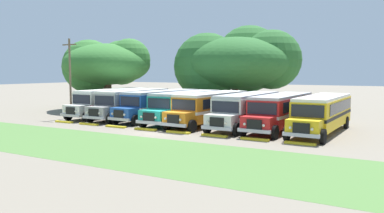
# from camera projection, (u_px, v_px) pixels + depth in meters

# --- Properties ---
(ground_plane) EXTENTS (220.00, 220.00, 0.00)m
(ground_plane) POSITION_uv_depth(u_px,v_px,m) (161.00, 132.00, 30.62)
(ground_plane) COLOR slate
(foreground_grass_strip) EXTENTS (80.00, 8.35, 0.01)m
(foreground_grass_strip) POSITION_uv_depth(u_px,v_px,m) (100.00, 146.00, 24.77)
(foreground_grass_strip) COLOR #4C7538
(foreground_grass_strip) RESTS_ON ground_plane
(parked_bus_slot_0) EXTENTS (2.79, 10.85, 2.82)m
(parked_bus_slot_0) POSITION_uv_depth(u_px,v_px,m) (112.00, 101.00, 41.25)
(parked_bus_slot_0) COLOR silver
(parked_bus_slot_0) RESTS_ON ground_plane
(parked_bus_slot_1) EXTENTS (2.92, 10.87, 2.82)m
(parked_bus_slot_1) POSITION_uv_depth(u_px,v_px,m) (133.00, 102.00, 39.68)
(parked_bus_slot_1) COLOR #9E9993
(parked_bus_slot_1) RESTS_ON ground_plane
(parked_bus_slot_2) EXTENTS (3.29, 10.93, 2.82)m
(parked_bus_slot_2) POSITION_uv_depth(u_px,v_px,m) (160.00, 103.00, 38.31)
(parked_bus_slot_2) COLOR #23519E
(parked_bus_slot_2) RESTS_ON ground_plane
(parked_bus_slot_3) EXTENTS (2.68, 10.84, 2.82)m
(parked_bus_slot_3) POSITION_uv_depth(u_px,v_px,m) (185.00, 105.00, 36.34)
(parked_bus_slot_3) COLOR teal
(parked_bus_slot_3) RESTS_ON ground_plane
(parked_bus_slot_4) EXTENTS (3.14, 10.90, 2.82)m
(parked_bus_slot_4) POSITION_uv_depth(u_px,v_px,m) (211.00, 107.00, 34.81)
(parked_bus_slot_4) COLOR orange
(parked_bus_slot_4) RESTS_ON ground_plane
(parked_bus_slot_5) EXTENTS (2.71, 10.84, 2.82)m
(parked_bus_slot_5) POSITION_uv_depth(u_px,v_px,m) (247.00, 108.00, 33.15)
(parked_bus_slot_5) COLOR silver
(parked_bus_slot_5) RESTS_ON ground_plane
(parked_bus_slot_6) EXTENTS (2.84, 10.86, 2.82)m
(parked_bus_slot_6) POSITION_uv_depth(u_px,v_px,m) (281.00, 110.00, 31.83)
(parked_bus_slot_6) COLOR red
(parked_bus_slot_6) RESTS_ON ground_plane
(parked_bus_slot_7) EXTENTS (2.87, 10.86, 2.82)m
(parked_bus_slot_7) POSITION_uv_depth(u_px,v_px,m) (322.00, 112.00, 30.08)
(parked_bus_slot_7) COLOR yellow
(parked_bus_slot_7) RESTS_ON ground_plane
(curb_wheelstop_0) EXTENTS (2.00, 0.36, 0.15)m
(curb_wheelstop_0) POSITION_uv_depth(u_px,v_px,m) (64.00, 122.00, 36.06)
(curb_wheelstop_0) COLOR yellow
(curb_wheelstop_0) RESTS_ON ground_plane
(curb_wheelstop_1) EXTENTS (2.00, 0.36, 0.15)m
(curb_wheelstop_1) POSITION_uv_depth(u_px,v_px,m) (89.00, 124.00, 34.52)
(curb_wheelstop_1) COLOR yellow
(curb_wheelstop_1) RESTS_ON ground_plane
(curb_wheelstop_2) EXTENTS (2.00, 0.36, 0.15)m
(curb_wheelstop_2) POSITION_uv_depth(u_px,v_px,m) (116.00, 127.00, 32.99)
(curb_wheelstop_2) COLOR yellow
(curb_wheelstop_2) RESTS_ON ground_plane
(curb_wheelstop_3) EXTENTS (2.00, 0.36, 0.15)m
(curb_wheelstop_3) POSITION_uv_depth(u_px,v_px,m) (145.00, 129.00, 31.46)
(curb_wheelstop_3) COLOR yellow
(curb_wheelstop_3) RESTS_ON ground_plane
(curb_wheelstop_4) EXTENTS (2.00, 0.36, 0.15)m
(curb_wheelstop_4) POSITION_uv_depth(u_px,v_px,m) (178.00, 132.00, 29.93)
(curb_wheelstop_4) COLOR yellow
(curb_wheelstop_4) RESTS_ON ground_plane
(curb_wheelstop_5) EXTENTS (2.00, 0.36, 0.15)m
(curb_wheelstop_5) POSITION_uv_depth(u_px,v_px,m) (214.00, 136.00, 28.39)
(curb_wheelstop_5) COLOR yellow
(curb_wheelstop_5) RESTS_ON ground_plane
(curb_wheelstop_6) EXTENTS (2.00, 0.36, 0.15)m
(curb_wheelstop_6) POSITION_uv_depth(u_px,v_px,m) (255.00, 139.00, 26.86)
(curb_wheelstop_6) COLOR yellow
(curb_wheelstop_6) RESTS_ON ground_plane
(curb_wheelstop_7) EXTENTS (2.00, 0.36, 0.15)m
(curb_wheelstop_7) POSITION_uv_depth(u_px,v_px,m) (300.00, 143.00, 25.33)
(curb_wheelstop_7) COLOR yellow
(curb_wheelstop_7) RESTS_ON ground_plane
(broad_shade_tree) EXTENTS (14.87, 14.53, 10.62)m
(broad_shade_tree) POSITION_uv_depth(u_px,v_px,m) (238.00, 62.00, 48.32)
(broad_shade_tree) COLOR brown
(broad_shade_tree) RESTS_ON ground_plane
(secondary_tree) EXTENTS (10.76, 10.84, 8.65)m
(secondary_tree) POSITION_uv_depth(u_px,v_px,m) (108.00, 64.00, 48.49)
(secondary_tree) COLOR brown
(secondary_tree) RESTS_ON ground_plane
(utility_pole) EXTENTS (1.80, 0.20, 7.93)m
(utility_pole) POSITION_uv_depth(u_px,v_px,m) (70.00, 76.00, 39.26)
(utility_pole) COLOR brown
(utility_pole) RESTS_ON ground_plane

